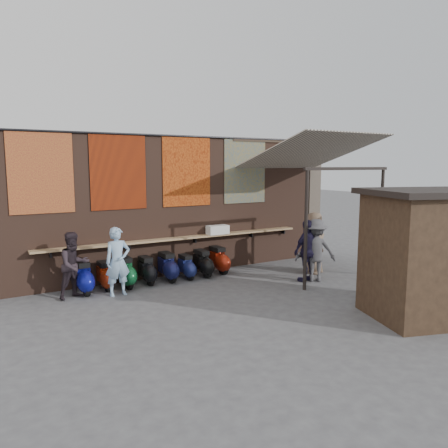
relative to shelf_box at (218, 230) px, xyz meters
name	(u,v)px	position (x,y,z in m)	size (l,w,h in m)	color
ground	(222,296)	(-1.21, -2.30, -1.26)	(70.00, 70.00, 0.00)	#474749
brick_wall	(175,206)	(-1.21, 0.40, 0.74)	(10.00, 0.40, 4.00)	brown
pier_right	(310,199)	(3.99, 0.40, 0.74)	(0.50, 0.50, 4.00)	#4C4238
eating_counter	(181,238)	(-1.21, 0.03, -0.16)	(8.00, 0.32, 0.05)	#9E7A51
shelf_box	(218,230)	(0.00, 0.00, 0.00)	(0.65, 0.31, 0.26)	white
tapestry_redgold	(41,172)	(-4.81, 0.18, 1.74)	(1.50, 0.02, 2.00)	maroon
tapestry_sun	(118,172)	(-2.91, 0.18, 1.74)	(1.50, 0.02, 2.00)	red
tapestry_orange	(187,171)	(-0.91, 0.18, 1.74)	(1.50, 0.02, 2.00)	#BC5017
tapestry_multi	(245,171)	(1.09, 0.18, 1.74)	(1.50, 0.02, 2.00)	navy
hang_rail	(177,136)	(-1.21, 0.17, 2.72)	(0.06, 0.06, 9.50)	black
scooter_stool_0	(83,278)	(-4.05, -0.35, -0.85)	(0.38, 0.85, 0.81)	navy
scooter_stool_1	(105,276)	(-3.49, -0.27, -0.90)	(0.34, 0.75, 0.72)	maroon
scooter_stool_2	(125,272)	(-2.96, -0.31, -0.86)	(0.38, 0.84, 0.80)	#0F4E27
scooter_stool_3	(147,270)	(-2.36, -0.27, -0.89)	(0.34, 0.76, 0.72)	black
scooter_stool_4	(168,267)	(-1.77, -0.31, -0.86)	(0.37, 0.83, 0.79)	#121545
scooter_stool_5	(186,267)	(-1.21, -0.34, -0.92)	(0.32, 0.71, 0.67)	navy
scooter_stool_6	(203,263)	(-0.69, -0.35, -0.88)	(0.36, 0.79, 0.75)	black
scooter_stool_7	(219,260)	(-0.12, -0.26, -0.87)	(0.37, 0.82, 0.78)	maroon
diner_left	(118,261)	(-3.34, -0.90, -0.41)	(0.61, 0.40, 1.69)	#95B8D9
diner_right	(74,265)	(-4.30, -0.59, -0.45)	(0.78, 0.61, 1.61)	#2A2027
shopper_navy	(308,251)	(1.50, -2.31, -0.40)	(1.00, 0.42, 1.71)	black
shopper_grey	(316,250)	(1.72, -2.38, -0.40)	(1.11, 0.64, 1.72)	#4D4D51
shopper_tan	(314,243)	(2.32, -1.65, -0.35)	(0.88, 0.57, 1.81)	#78614C
market_stall	(432,257)	(1.77, -5.78, 0.03)	(2.37, 1.78, 2.57)	black
stall_roof	(436,192)	(1.77, -5.78, 1.37)	(2.65, 2.04, 0.12)	black
stall_sign	(406,224)	(2.06, -4.91, 0.60)	(1.20, 0.04, 0.50)	gold
stall_shelf	(404,264)	(2.06, -4.91, -0.32)	(1.97, 0.10, 0.06)	#473321
awning_canvas	(310,152)	(2.29, -1.40, 2.29)	(3.20, 3.40, 0.03)	beige
awning_ledger	(276,141)	(2.29, 0.19, 2.69)	(3.30, 0.08, 0.12)	#33261C
awning_header	(348,169)	(2.29, -2.90, 1.82)	(3.00, 0.08, 0.08)	black
awning_post_left	(306,230)	(0.89, -2.90, 0.29)	(0.09, 0.09, 3.10)	black
awning_post_right	(381,223)	(3.69, -2.90, 0.29)	(0.09, 0.09, 3.10)	black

